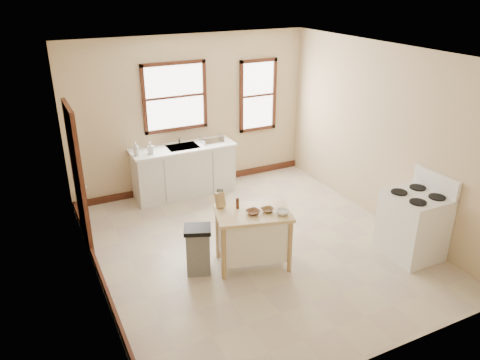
% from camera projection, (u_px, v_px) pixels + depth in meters
% --- Properties ---
extents(floor, '(5.00, 5.00, 0.00)m').
position_uv_depth(floor, '(255.00, 246.00, 6.95)').
color(floor, '#B9A692').
rests_on(floor, ground).
extents(ceiling, '(5.00, 5.00, 0.00)m').
position_uv_depth(ceiling, '(258.00, 54.00, 5.83)').
color(ceiling, white).
rests_on(ceiling, ground).
extents(wall_back, '(4.50, 0.04, 2.80)m').
position_uv_depth(wall_back, '(191.00, 114.00, 8.44)').
color(wall_back, tan).
rests_on(wall_back, ground).
extents(wall_left, '(0.04, 5.00, 2.80)m').
position_uv_depth(wall_left, '(88.00, 189.00, 5.48)').
color(wall_left, tan).
rests_on(wall_left, ground).
extents(wall_right, '(0.04, 5.00, 2.80)m').
position_uv_depth(wall_right, '(383.00, 136.00, 7.30)').
color(wall_right, tan).
rests_on(wall_right, ground).
extents(window_main, '(1.17, 0.06, 1.22)m').
position_uv_depth(window_main, '(175.00, 97.00, 8.16)').
color(window_main, '#3A2010').
rests_on(window_main, wall_back).
extents(window_side, '(0.77, 0.06, 1.37)m').
position_uv_depth(window_side, '(258.00, 95.00, 8.89)').
color(window_side, '#3A2010').
rests_on(window_side, wall_back).
extents(door_left, '(0.06, 0.90, 2.10)m').
position_uv_depth(door_left, '(78.00, 177.00, 6.70)').
color(door_left, '#3A2010').
rests_on(door_left, ground).
extents(baseboard_back, '(4.50, 0.04, 0.12)m').
position_uv_depth(baseboard_back, '(195.00, 182.00, 8.96)').
color(baseboard_back, '#3A2010').
rests_on(baseboard_back, ground).
extents(baseboard_left, '(0.04, 5.00, 0.12)m').
position_uv_depth(baseboard_left, '(104.00, 283.00, 6.03)').
color(baseboard_left, '#3A2010').
rests_on(baseboard_left, ground).
extents(sink_counter, '(1.86, 0.62, 0.92)m').
position_uv_depth(sink_counter, '(184.00, 170.00, 8.45)').
color(sink_counter, silver).
rests_on(sink_counter, ground).
extents(faucet, '(0.03, 0.03, 0.22)m').
position_uv_depth(faucet, '(179.00, 138.00, 8.37)').
color(faucet, silver).
rests_on(faucet, sink_counter).
extents(soap_bottle_a, '(0.12, 0.12, 0.24)m').
position_uv_depth(soap_bottle_a, '(136.00, 149.00, 7.80)').
color(soap_bottle_a, '#B2B2B2').
rests_on(soap_bottle_a, sink_counter).
extents(soap_bottle_b, '(0.11, 0.12, 0.20)m').
position_uv_depth(soap_bottle_b, '(150.00, 148.00, 7.90)').
color(soap_bottle_b, '#B2B2B2').
rests_on(soap_bottle_b, sink_counter).
extents(dish_rack, '(0.48, 0.42, 0.10)m').
position_uv_depth(dish_rack, '(212.00, 139.00, 8.48)').
color(dish_rack, silver).
rests_on(dish_rack, sink_counter).
extents(kitchen_island, '(1.13, 0.88, 0.81)m').
position_uv_depth(kitchen_island, '(253.00, 239.00, 6.37)').
color(kitchen_island, tan).
rests_on(kitchen_island, ground).
extents(knife_block, '(0.11, 0.11, 0.20)m').
position_uv_depth(knife_block, '(220.00, 200.00, 6.31)').
color(knife_block, tan).
rests_on(knife_block, kitchen_island).
extents(pepper_grinder, '(0.06, 0.06, 0.15)m').
position_uv_depth(pepper_grinder, '(237.00, 203.00, 6.28)').
color(pepper_grinder, '#452212').
rests_on(pepper_grinder, kitchen_island).
extents(bowl_a, '(0.21, 0.21, 0.05)m').
position_uv_depth(bowl_a, '(253.00, 212.00, 6.16)').
color(bowl_a, brown).
rests_on(bowl_a, kitchen_island).
extents(bowl_b, '(0.17, 0.17, 0.04)m').
position_uv_depth(bowl_b, '(268.00, 210.00, 6.22)').
color(bowl_b, brown).
rests_on(bowl_b, kitchen_island).
extents(bowl_c, '(0.24, 0.24, 0.06)m').
position_uv_depth(bowl_c, '(282.00, 212.00, 6.14)').
color(bowl_c, white).
rests_on(bowl_c, kitchen_island).
extents(trash_bin, '(0.44, 0.41, 0.68)m').
position_uv_depth(trash_bin, '(198.00, 250.00, 6.23)').
color(trash_bin, gray).
rests_on(trash_bin, ground).
extents(gas_stove, '(0.75, 0.76, 1.21)m').
position_uv_depth(gas_stove, '(414.00, 217.00, 6.53)').
color(gas_stove, white).
rests_on(gas_stove, ground).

